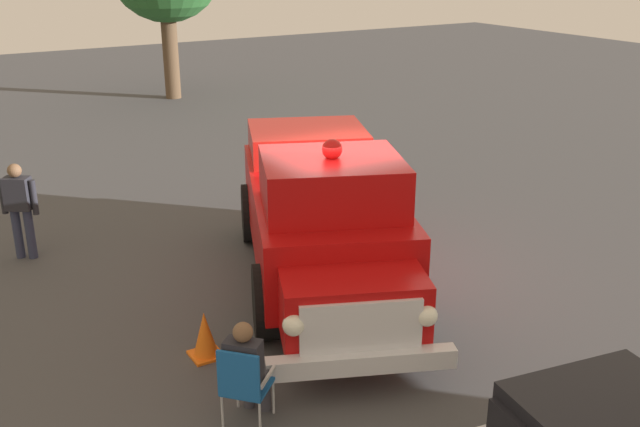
{
  "coord_description": "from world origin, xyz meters",
  "views": [
    {
      "loc": [
        -8.86,
        5.64,
        5.06
      ],
      "look_at": [
        0.3,
        0.18,
        1.1
      ],
      "focal_mm": 40.8,
      "sensor_mm": 36.0,
      "label": 1
    }
  ],
  "objects_px": {
    "vintage_fire_truck": "(322,213)",
    "lawn_chair_near_truck": "(243,382)",
    "spectator_standing": "(20,205)",
    "spectator_seated": "(247,367)",
    "traffic_cone": "(205,335)"
  },
  "relations": [
    {
      "from": "vintage_fire_truck",
      "to": "spectator_seated",
      "type": "height_order",
      "value": "vintage_fire_truck"
    },
    {
      "from": "lawn_chair_near_truck",
      "to": "spectator_standing",
      "type": "distance_m",
      "value": 6.31
    },
    {
      "from": "vintage_fire_truck",
      "to": "lawn_chair_near_truck",
      "type": "distance_m",
      "value": 3.82
    },
    {
      "from": "spectator_seated",
      "to": "spectator_standing",
      "type": "distance_m",
      "value": 6.24
    },
    {
      "from": "spectator_standing",
      "to": "traffic_cone",
      "type": "distance_m",
      "value": 4.82
    },
    {
      "from": "spectator_seated",
      "to": "spectator_standing",
      "type": "bearing_deg",
      "value": 12.07
    },
    {
      "from": "vintage_fire_truck",
      "to": "spectator_standing",
      "type": "xyz_separation_m",
      "value": [
        3.47,
        3.83,
        -0.23
      ]
    },
    {
      "from": "spectator_standing",
      "to": "lawn_chair_near_truck",
      "type": "bearing_deg",
      "value": -168.95
    },
    {
      "from": "lawn_chair_near_truck",
      "to": "traffic_cone",
      "type": "xyz_separation_m",
      "value": [
        1.63,
        -0.21,
        -0.28
      ]
    },
    {
      "from": "lawn_chair_near_truck",
      "to": "spectator_standing",
      "type": "xyz_separation_m",
      "value": [
        6.18,
        1.21,
        0.37
      ]
    },
    {
      "from": "lawn_chair_near_truck",
      "to": "spectator_seated",
      "type": "distance_m",
      "value": 0.17
    },
    {
      "from": "vintage_fire_truck",
      "to": "traffic_cone",
      "type": "height_order",
      "value": "vintage_fire_truck"
    },
    {
      "from": "vintage_fire_truck",
      "to": "spectator_seated",
      "type": "xyz_separation_m",
      "value": [
        -2.62,
        2.53,
        -0.5
      ]
    },
    {
      "from": "vintage_fire_truck",
      "to": "spectator_seated",
      "type": "bearing_deg",
      "value": 135.99
    },
    {
      "from": "vintage_fire_truck",
      "to": "lawn_chair_near_truck",
      "type": "bearing_deg",
      "value": 135.89
    }
  ]
}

